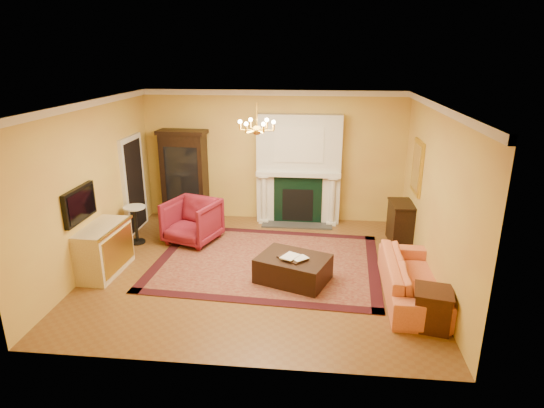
# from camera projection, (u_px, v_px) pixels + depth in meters

# --- Properties ---
(floor) EXTENTS (6.00, 5.50, 0.02)m
(floor) POSITION_uv_depth(u_px,v_px,m) (258.00, 269.00, 8.36)
(floor) COLOR brown
(floor) RESTS_ON ground
(ceiling) EXTENTS (6.00, 5.50, 0.02)m
(ceiling) POSITION_uv_depth(u_px,v_px,m) (257.00, 102.00, 7.40)
(ceiling) COLOR white
(ceiling) RESTS_ON wall_back
(wall_back) EXTENTS (6.00, 0.02, 3.00)m
(wall_back) POSITION_uv_depth(u_px,v_px,m) (273.00, 156.00, 10.49)
(wall_back) COLOR #D8C04D
(wall_back) RESTS_ON floor
(wall_front) EXTENTS (6.00, 0.02, 3.00)m
(wall_front) POSITION_uv_depth(u_px,v_px,m) (226.00, 259.00, 5.28)
(wall_front) COLOR #D8C04D
(wall_front) RESTS_ON floor
(wall_left) EXTENTS (0.02, 5.50, 3.00)m
(wall_left) POSITION_uv_depth(u_px,v_px,m) (92.00, 186.00, 8.17)
(wall_left) COLOR #D8C04D
(wall_left) RESTS_ON floor
(wall_right) EXTENTS (0.02, 5.50, 3.00)m
(wall_right) POSITION_uv_depth(u_px,v_px,m) (436.00, 196.00, 7.59)
(wall_right) COLOR #D8C04D
(wall_right) RESTS_ON floor
(fireplace) EXTENTS (1.90, 0.70, 2.50)m
(fireplace) POSITION_uv_depth(u_px,v_px,m) (299.00, 172.00, 10.35)
(fireplace) COLOR silver
(fireplace) RESTS_ON wall_back
(crown_molding) EXTENTS (6.00, 5.50, 0.12)m
(crown_molding) POSITION_uv_depth(u_px,v_px,m) (264.00, 101.00, 8.33)
(crown_molding) COLOR silver
(crown_molding) RESTS_ON ceiling
(doorway) EXTENTS (0.08, 1.05, 2.10)m
(doorway) POSITION_uv_depth(u_px,v_px,m) (134.00, 184.00, 9.91)
(doorway) COLOR silver
(doorway) RESTS_ON wall_left
(tv_panel) EXTENTS (0.09, 0.95, 0.58)m
(tv_panel) POSITION_uv_depth(u_px,v_px,m) (80.00, 204.00, 7.65)
(tv_panel) COLOR black
(tv_panel) RESTS_ON wall_left
(gilt_mirror) EXTENTS (0.06, 0.76, 1.05)m
(gilt_mirror) POSITION_uv_depth(u_px,v_px,m) (417.00, 167.00, 8.87)
(gilt_mirror) COLOR gold
(gilt_mirror) RESTS_ON wall_right
(chandelier) EXTENTS (0.63, 0.55, 0.53)m
(chandelier) POSITION_uv_depth(u_px,v_px,m) (257.00, 127.00, 7.53)
(chandelier) COLOR gold
(chandelier) RESTS_ON ceiling
(oriental_rug) EXTENTS (4.34, 3.36, 0.02)m
(oriental_rug) POSITION_uv_depth(u_px,v_px,m) (267.00, 261.00, 8.63)
(oriental_rug) COLOR #4E1410
(oriental_rug) RESTS_ON floor
(china_cabinet) EXTENTS (1.04, 0.53, 2.03)m
(china_cabinet) POSITION_uv_depth(u_px,v_px,m) (185.00, 177.00, 10.58)
(china_cabinet) COLOR black
(china_cabinet) RESTS_ON floor
(wingback_armchair) EXTENTS (1.21, 1.17, 1.00)m
(wingback_armchair) POSITION_uv_depth(u_px,v_px,m) (192.00, 219.00, 9.40)
(wingback_armchair) COLOR maroon
(wingback_armchair) RESTS_ON floor
(pedestal_table) EXTENTS (0.45, 0.45, 0.80)m
(pedestal_table) POSITION_uv_depth(u_px,v_px,m) (136.00, 222.00, 9.35)
(pedestal_table) COLOR black
(pedestal_table) RESTS_ON floor
(commode) EXTENTS (0.62, 1.22, 0.89)m
(commode) POSITION_uv_depth(u_px,v_px,m) (103.00, 249.00, 8.09)
(commode) COLOR beige
(commode) RESTS_ON floor
(coral_sofa) EXTENTS (0.70, 2.21, 0.86)m
(coral_sofa) POSITION_uv_depth(u_px,v_px,m) (413.00, 272.00, 7.28)
(coral_sofa) COLOR #E57848
(coral_sofa) RESTS_ON floor
(end_table) EXTENTS (0.58, 0.58, 0.57)m
(end_table) POSITION_uv_depth(u_px,v_px,m) (432.00, 310.00, 6.50)
(end_table) COLOR #39190F
(end_table) RESTS_ON floor
(console_table) EXTENTS (0.46, 0.76, 0.82)m
(console_table) POSITION_uv_depth(u_px,v_px,m) (400.00, 223.00, 9.43)
(console_table) COLOR black
(console_table) RESTS_ON floor
(leather_ottoman) EXTENTS (1.39, 1.20, 0.43)m
(leather_ottoman) POSITION_uv_depth(u_px,v_px,m) (293.00, 269.00, 7.84)
(leather_ottoman) COLOR black
(leather_ottoman) RESTS_ON oriental_rug
(ottoman_tray) EXTENTS (0.56, 0.54, 0.03)m
(ottoman_tray) POSITION_uv_depth(u_px,v_px,m) (293.00, 258.00, 7.72)
(ottoman_tray) COLOR black
(ottoman_tray) RESTS_ON leather_ottoman
(book_a) EXTENTS (0.22, 0.14, 0.32)m
(book_a) POSITION_uv_depth(u_px,v_px,m) (284.00, 247.00, 7.71)
(book_a) COLOR gray
(book_a) RESTS_ON ottoman_tray
(book_b) EXTENTS (0.14, 0.16, 0.26)m
(book_b) POSITION_uv_depth(u_px,v_px,m) (297.00, 250.00, 7.67)
(book_b) COLOR gray
(book_b) RESTS_ON ottoman_tray
(topiary_left) EXTENTS (0.15, 0.15, 0.39)m
(topiary_left) POSITION_uv_depth(u_px,v_px,m) (267.00, 161.00, 10.30)
(topiary_left) COLOR gray
(topiary_left) RESTS_ON fireplace
(topiary_right) EXTENTS (0.18, 0.18, 0.47)m
(topiary_right) POSITION_uv_depth(u_px,v_px,m) (333.00, 160.00, 10.14)
(topiary_right) COLOR gray
(topiary_right) RESTS_ON fireplace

